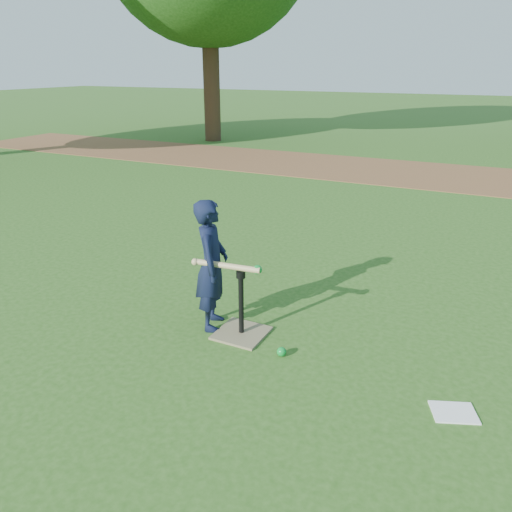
% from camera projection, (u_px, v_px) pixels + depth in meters
% --- Properties ---
extents(ground, '(80.00, 80.00, 0.00)m').
position_uv_depth(ground, '(225.00, 308.00, 4.97)').
color(ground, '#285116').
rests_on(ground, ground).
extents(dirt_strip, '(24.00, 3.00, 0.01)m').
position_uv_depth(dirt_strip, '(387.00, 171.00, 11.26)').
color(dirt_strip, brown).
rests_on(dirt_strip, ground).
extents(child, '(0.43, 0.51, 1.20)m').
position_uv_depth(child, '(212.00, 265.00, 4.43)').
color(child, black).
rests_on(child, ground).
extents(wiffle_ball_ground, '(0.08, 0.08, 0.08)m').
position_uv_depth(wiffle_ball_ground, '(282.00, 352.00, 4.14)').
color(wiffle_ball_ground, '#0C892B').
rests_on(wiffle_ball_ground, ground).
extents(clipboard, '(0.36, 0.32, 0.01)m').
position_uv_depth(clipboard, '(454.00, 412.00, 3.47)').
color(clipboard, white).
rests_on(clipboard, ground).
extents(batting_tee, '(0.44, 0.44, 0.61)m').
position_uv_depth(batting_tee, '(241.00, 323.00, 4.44)').
color(batting_tee, '#7E714F').
rests_on(batting_tee, ground).
extents(swing_action, '(0.64, 0.16, 0.08)m').
position_uv_depth(swing_action, '(230.00, 266.00, 4.28)').
color(swing_action, tan).
rests_on(swing_action, ground).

